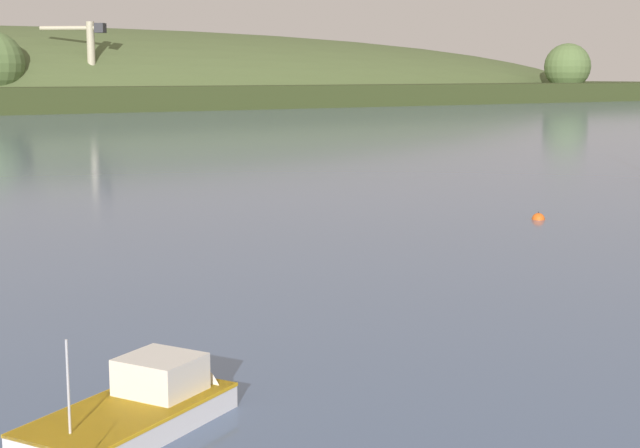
# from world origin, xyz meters

# --- Properties ---
(far_shoreline_hill) EXTENTS (502.24, 106.76, 42.07)m
(far_shoreline_hill) POSITION_xyz_m (59.85, 245.02, 0.39)
(far_shoreline_hill) COLOR #35401E
(far_shoreline_hill) RESTS_ON ground
(dockside_crane) EXTENTS (13.33, 11.69, 20.74)m
(dockside_crane) POSITION_xyz_m (55.77, 211.66, 10.30)
(dockside_crane) COLOR #4C4C51
(dockside_crane) RESTS_ON ground
(fishing_boat_moored) EXTENTS (6.35, 4.85, 3.79)m
(fishing_boat_moored) POSITION_xyz_m (-16.71, 10.87, 0.26)
(fishing_boat_moored) COLOR white
(fishing_boat_moored) RESTS_ON ground
(mooring_buoy_midchannel) EXTENTS (0.77, 0.77, 0.85)m
(mooring_buoy_midchannel) POSITION_xyz_m (15.81, 28.97, 0.00)
(mooring_buoy_midchannel) COLOR #EA5B19
(mooring_buoy_midchannel) RESTS_ON ground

